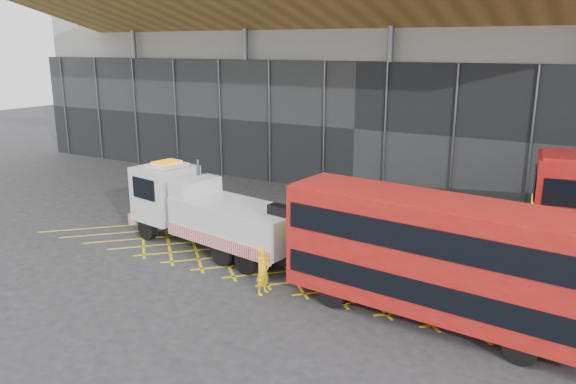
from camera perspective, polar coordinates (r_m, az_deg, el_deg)
The scene contains 6 objects.
ground_plane at distance 26.85m, azimuth -7.19°, elevation -4.85°, with size 120.00×120.00×0.00m, color #29292B.
road_markings at distance 24.41m, azimuth 1.92°, elevation -6.76°, with size 26.36×7.16×0.01m.
construction_building at distance 40.78m, azimuth 10.95°, elevation 14.50°, with size 55.00×23.97×18.00m.
recovery_truck at distance 25.32m, azimuth -8.15°, elevation -2.00°, with size 10.77×4.05×3.73m.
bus_towed at distance 18.90m, azimuth 14.91°, elevation -6.20°, with size 10.58×3.43×4.23m.
worker at distance 20.82m, azimuth -2.56°, elevation -7.96°, with size 0.67×0.44×1.83m, color yellow.
Camera 1 is at (15.43, -20.08, 8.92)m, focal length 35.00 mm.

